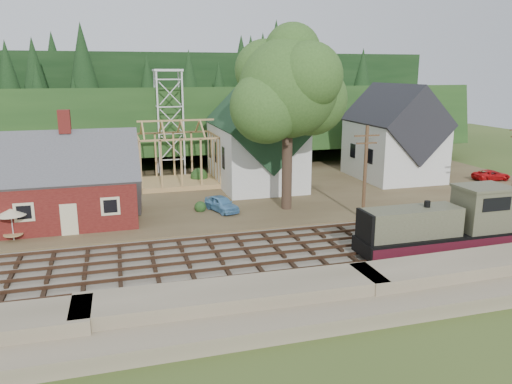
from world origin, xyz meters
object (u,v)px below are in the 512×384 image
object	(u,v)px
car_red	(491,175)
patio_set	(11,213)
car_blue	(222,204)
locomotive	(442,226)

from	to	relation	value
car_red	patio_set	world-z (taller)	patio_set
car_blue	patio_set	size ratio (longest dim) A/B	1.68
car_blue	car_red	xyz separation A→B (m)	(31.73, 3.98, -0.08)
patio_set	car_red	bearing A→B (deg)	8.61
car_red	patio_set	xyz separation A→B (m)	(-47.86, -7.24, 1.41)
car_red	patio_set	bearing A→B (deg)	98.26
car_blue	car_red	distance (m)	31.98
car_blue	patio_set	bearing A→B (deg)	172.50
locomotive	patio_set	world-z (taller)	locomotive
car_blue	patio_set	world-z (taller)	patio_set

